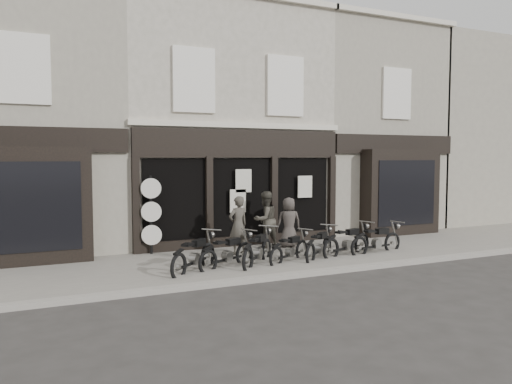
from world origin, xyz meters
name	(u,v)px	position (x,y,z in m)	size (l,w,h in m)	color
ground_plane	(284,266)	(0.00, 0.00, 0.00)	(90.00, 90.00, 0.00)	#2D2B28
pavement	(269,258)	(0.00, 0.90, 0.06)	(30.00, 4.20, 0.12)	slate
kerb	(307,274)	(0.00, -1.25, 0.07)	(30.00, 0.25, 0.13)	gray
central_building	(211,129)	(0.00, 5.95, 4.08)	(7.30, 6.22, 8.34)	beige
neighbour_left	(26,126)	(-6.35, 5.90, 4.04)	(5.60, 6.73, 8.34)	gray
neighbour_right	(350,133)	(6.35, 5.90, 4.04)	(5.60, 6.73, 8.34)	gray
filler_right	(484,135)	(14.50, 6.00, 4.10)	(11.00, 6.00, 8.20)	gray
motorcycle_0	(195,258)	(-2.51, 0.16, 0.42)	(1.78, 1.68, 1.05)	black
motorcycle_1	(228,255)	(-1.57, 0.23, 0.40)	(1.94, 1.18, 1.00)	black
motorcycle_2	(258,252)	(-0.70, 0.19, 0.41)	(1.70, 1.73, 1.04)	black
motorcycle_3	(290,251)	(0.28, 0.15, 0.37)	(1.76, 1.15, 0.92)	black
motorcycle_4	(319,248)	(1.28, 0.20, 0.39)	(1.72, 1.45, 0.97)	black
motorcycle_5	(347,244)	(2.28, 0.23, 0.41)	(2.10, 0.93, 1.04)	black
motorcycle_6	(377,243)	(3.28, 0.12, 0.40)	(2.09, 0.63, 1.01)	black
man_left	(238,225)	(-0.70, 1.58, 0.99)	(0.63, 0.42, 1.74)	#403C35
man_centre	(265,220)	(0.49, 2.18, 1.03)	(0.88, 0.69, 1.81)	#3E3B32
man_right	(289,222)	(1.21, 1.93, 0.93)	(0.79, 0.51, 1.61)	#3E3833
advert_sign_post	(151,218)	(-3.05, 2.66, 1.20)	(0.59, 0.39, 2.47)	black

